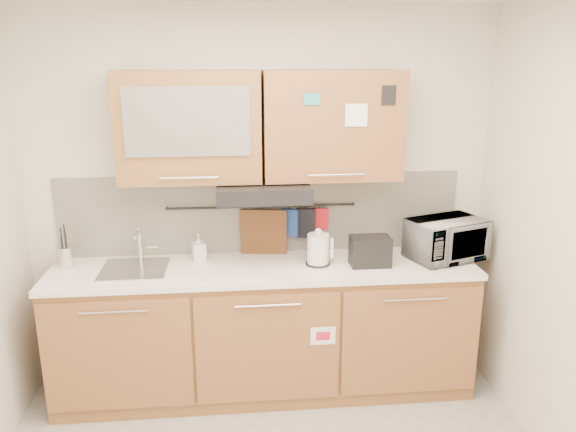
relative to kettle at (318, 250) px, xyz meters
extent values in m
plane|color=silver|center=(-0.36, 0.32, 0.28)|extent=(3.20, 0.00, 3.20)
cube|color=olive|center=(-0.36, 0.02, -0.58)|extent=(2.80, 0.60, 0.88)
cube|color=black|center=(-0.36, 0.02, -0.97)|extent=(2.80, 0.54, 0.10)
cube|color=#A16739|center=(-1.29, -0.29, -0.55)|extent=(0.91, 0.02, 0.74)
cylinder|color=silver|center=(-1.29, -0.32, -0.24)|extent=(0.41, 0.01, 0.01)
cube|color=#A16739|center=(-0.36, -0.29, -0.55)|extent=(0.91, 0.02, 0.74)
cylinder|color=silver|center=(-0.36, -0.32, -0.24)|extent=(0.41, 0.01, 0.01)
cube|color=#A16739|center=(0.57, -0.29, -0.55)|extent=(0.91, 0.02, 0.74)
cylinder|color=silver|center=(0.57, -0.32, -0.24)|extent=(0.41, 0.01, 0.01)
cube|color=white|center=(-0.36, 0.01, -0.12)|extent=(2.82, 0.62, 0.04)
cube|color=silver|center=(-0.36, 0.31, 0.18)|extent=(2.80, 0.02, 0.56)
cube|color=olive|center=(-0.82, 0.15, 0.81)|extent=(0.90, 0.35, 0.70)
cube|color=silver|center=(-0.82, -0.04, 0.86)|extent=(0.76, 0.02, 0.42)
cube|color=#A16739|center=(0.10, 0.15, 0.81)|extent=(0.90, 0.35, 0.70)
cube|color=white|center=(0.22, -0.03, 0.89)|extent=(0.14, 0.00, 0.14)
cube|color=black|center=(-0.36, 0.07, 0.40)|extent=(0.60, 0.46, 0.10)
cube|color=silver|center=(-1.21, 0.02, -0.11)|extent=(0.42, 0.40, 0.03)
cylinder|color=silver|center=(-1.19, 0.18, 0.02)|extent=(0.03, 0.03, 0.24)
cylinder|color=silver|center=(-1.19, 0.10, 0.12)|extent=(0.02, 0.18, 0.02)
cylinder|color=black|center=(-0.36, 0.27, 0.24)|extent=(1.30, 0.02, 0.02)
cylinder|color=silver|center=(-1.66, 0.12, -0.03)|extent=(0.15, 0.15, 0.14)
cylinder|color=black|center=(-1.68, 0.13, 0.03)|extent=(0.01, 0.01, 0.27)
cylinder|color=black|center=(-1.64, 0.10, 0.02)|extent=(0.01, 0.01, 0.24)
cylinder|color=black|center=(-1.66, 0.14, 0.04)|extent=(0.01, 0.01, 0.29)
cylinder|color=black|center=(-1.67, 0.10, 0.00)|extent=(0.01, 0.01, 0.21)
cylinder|color=white|center=(0.00, 0.00, 0.00)|extent=(0.15, 0.15, 0.21)
sphere|color=white|center=(0.00, 0.00, 0.13)|extent=(0.05, 0.05, 0.05)
cube|color=white|center=(0.09, 0.00, 0.01)|extent=(0.02, 0.03, 0.13)
cylinder|color=black|center=(0.00, 0.00, -0.09)|extent=(0.16, 0.16, 0.01)
cube|color=black|center=(0.34, -0.05, 0.00)|extent=(0.26, 0.16, 0.20)
cube|color=black|center=(0.29, -0.05, 0.09)|extent=(0.07, 0.12, 0.01)
cube|color=black|center=(0.39, -0.05, 0.09)|extent=(0.07, 0.12, 0.01)
imported|color=#999999|center=(0.89, 0.03, 0.04)|extent=(0.58, 0.49, 0.28)
imported|color=#999999|center=(-0.79, 0.14, 0.00)|extent=(0.10, 0.10, 0.19)
cube|color=brown|center=(-0.35, 0.26, 0.02)|extent=(0.32, 0.08, 0.40)
cube|color=navy|center=(-0.16, 0.26, 0.12)|extent=(0.12, 0.07, 0.19)
cube|color=black|center=(-0.05, 0.26, 0.11)|extent=(0.14, 0.07, 0.21)
cube|color=#B41823|center=(0.05, 0.26, 0.14)|extent=(0.13, 0.04, 0.15)
camera|label=1|loc=(-0.55, -3.49, 1.22)|focal=35.00mm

